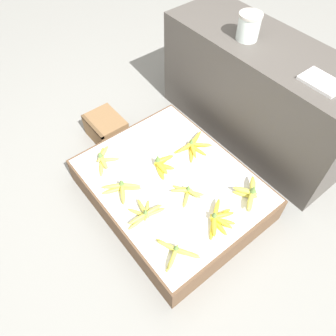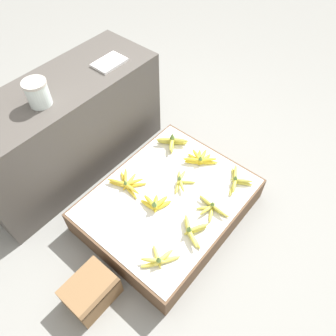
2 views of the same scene
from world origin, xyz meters
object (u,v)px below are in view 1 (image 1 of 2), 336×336
at_px(banana_bunch_back_right, 250,193).
at_px(banana_bunch_middle_midleft, 162,164).
at_px(banana_bunch_front_right, 176,252).
at_px(banana_bunch_front_left, 103,159).
at_px(banana_bunch_middle_right, 218,219).
at_px(banana_bunch_front_midleft, 122,189).
at_px(banana_bunch_front_midright, 145,213).
at_px(banana_bunch_middle_midright, 187,192).
at_px(banana_bunch_back_midleft, 193,146).
at_px(glass_jar, 249,26).
at_px(wooden_crate, 106,128).
at_px(foam_tray_white, 322,82).

bearing_deg(banana_bunch_back_right, banana_bunch_middle_midleft, -151.64).
bearing_deg(banana_bunch_front_right, banana_bunch_front_left, 177.37).
bearing_deg(banana_bunch_middle_right, banana_bunch_front_midleft, -148.51).
height_order(banana_bunch_front_midright, banana_bunch_front_right, banana_bunch_front_right).
height_order(banana_bunch_middle_midright, banana_bunch_middle_right, banana_bunch_middle_right).
bearing_deg(banana_bunch_back_right, banana_bunch_middle_right, -88.97).
bearing_deg(banana_bunch_front_midright, banana_bunch_back_right, 63.31).
bearing_deg(banana_bunch_front_left, banana_bunch_back_midleft, 62.54).
distance_m(banana_bunch_front_midright, glass_jar, 1.29).
distance_m(banana_bunch_front_midright, banana_bunch_back_midleft, 0.60).
bearing_deg(banana_bunch_front_right, banana_bunch_back_right, 91.00).
xyz_separation_m(banana_bunch_back_midleft, banana_bunch_back_right, (0.50, 0.01, 0.01)).
relative_size(banana_bunch_middle_right, glass_jar, 1.46).
height_order(banana_bunch_back_midleft, banana_bunch_back_right, banana_bunch_back_right).
height_order(banana_bunch_middle_midright, banana_bunch_back_right, banana_bunch_back_right).
relative_size(banana_bunch_front_midleft, banana_bunch_middle_right, 0.94).
height_order(banana_bunch_front_midright, glass_jar, glass_jar).
bearing_deg(banana_bunch_front_left, banana_bunch_front_right, -2.63).
bearing_deg(banana_bunch_front_midleft, banana_bunch_back_midleft, 89.55).
xyz_separation_m(banana_bunch_middle_midright, banana_bunch_back_midleft, (-0.26, 0.28, -0.00)).
relative_size(banana_bunch_front_right, banana_bunch_back_right, 1.12).
height_order(wooden_crate, banana_bunch_front_midleft, banana_bunch_front_midleft).
bearing_deg(banana_bunch_middle_midright, banana_bunch_middle_midleft, 177.53).
xyz_separation_m(banana_bunch_front_midleft, banana_bunch_middle_midleft, (0.00, 0.30, 0.00)).
xyz_separation_m(banana_bunch_middle_right, banana_bunch_back_right, (-0.00, 0.26, 0.01)).
xyz_separation_m(banana_bunch_front_midright, banana_bunch_middle_right, (0.29, 0.30, 0.00)).
height_order(banana_bunch_back_right, foam_tray_white, foam_tray_white).
bearing_deg(banana_bunch_back_right, banana_bunch_front_midright, -116.69).
relative_size(banana_bunch_front_left, glass_jar, 1.35).
relative_size(wooden_crate, banana_bunch_back_right, 1.33).
height_order(wooden_crate, banana_bunch_front_midright, banana_bunch_front_midright).
relative_size(banana_bunch_front_midleft, banana_bunch_middle_midright, 1.14).
bearing_deg(foam_tray_white, banana_bunch_middle_midleft, -118.56).
height_order(wooden_crate, foam_tray_white, foam_tray_white).
relative_size(banana_bunch_middle_midleft, foam_tray_white, 0.78).
bearing_deg(wooden_crate, banana_bunch_front_left, -31.46).
bearing_deg(banana_bunch_back_midleft, glass_jar, 105.12).
distance_m(banana_bunch_front_midleft, banana_bunch_back_midleft, 0.57).
distance_m(banana_bunch_front_midright, banana_bunch_middle_right, 0.42).
xyz_separation_m(banana_bunch_front_left, banana_bunch_front_midright, (0.49, -0.03, -0.00)).
relative_size(wooden_crate, banana_bunch_front_midleft, 1.33).
distance_m(wooden_crate, banana_bunch_back_right, 1.20).
distance_m(glass_jar, foam_tray_white, 0.57).
xyz_separation_m(banana_bunch_front_left, foam_tray_white, (0.70, 1.05, 0.53)).
xyz_separation_m(banana_bunch_middle_midleft, banana_bunch_back_midleft, (0.00, 0.26, -0.01)).
height_order(banana_bunch_middle_midright, banana_bunch_back_midleft, banana_bunch_back_midleft).
distance_m(banana_bunch_back_right, glass_jar, 1.01).
relative_size(banana_bunch_middle_midleft, banana_bunch_back_right, 0.79).
bearing_deg(wooden_crate, foam_tray_white, 37.70).
bearing_deg(banana_bunch_back_midleft, wooden_crate, -154.22).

